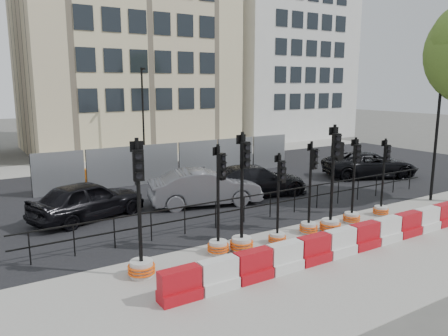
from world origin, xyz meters
TOP-DOWN VIEW (x-y plane):
  - ground at (0.00, 0.00)m, footprint 120.00×120.00m
  - sidewalk_near at (0.00, -3.00)m, footprint 40.00×6.00m
  - road at (0.00, 7.00)m, footprint 40.00×14.00m
  - sidewalk_far at (0.00, 16.00)m, footprint 40.00×4.00m
  - building_cream at (2.00, 21.99)m, footprint 15.00×10.06m
  - building_white at (17.00, 21.99)m, footprint 12.00×9.06m
  - kerb_railing at (0.00, 1.20)m, footprint 18.00×0.04m
  - heras_fencing at (-0.01, 9.80)m, footprint 14.33×1.72m
  - lamp_post_far at (0.50, 14.98)m, footprint 0.12×0.56m
  - lamp_post_near at (7.50, -0.52)m, footprint 0.12×0.56m
  - barrier_row at (-0.00, -2.80)m, footprint 12.55×0.50m
  - traffic_signal_a at (-6.04, -1.11)m, footprint 0.72×0.72m
  - traffic_signal_b at (-3.50, -0.81)m, footprint 0.65×0.65m
  - traffic_signal_c at (-2.81, -1.03)m, footprint 0.71×0.71m
  - traffic_signal_d at (-1.48, -1.09)m, footprint 0.57×0.57m
  - traffic_signal_e at (0.02, -0.90)m, footprint 0.62×0.62m
  - traffic_signal_f at (0.73, -1.21)m, footprint 0.73×0.73m
  - traffic_signal_g at (2.14, -0.87)m, footprint 0.62×0.62m
  - traffic_signal_h at (3.81, -0.83)m, footprint 0.59×0.59m
  - car_a at (-5.86, 4.68)m, footprint 4.26×5.35m
  - car_b at (-1.22, 4.02)m, footprint 3.93×5.42m
  - car_c at (1.46, 4.20)m, footprint 3.81×5.61m
  - car_d at (9.13, 4.17)m, footprint 5.94×6.68m

SIDE VIEW (x-z plane):
  - ground at x=0.00m, z-range 0.00..0.00m
  - sidewalk_near at x=0.00m, z-range 0.00..0.02m
  - sidewalk_far at x=0.00m, z-range 0.00..0.02m
  - road at x=0.00m, z-range 0.00..0.03m
  - barrier_row at x=0.00m, z-range -0.03..0.77m
  - traffic_signal_h at x=3.81m, z-range -0.88..2.11m
  - traffic_signal_g at x=2.14m, z-range -0.92..2.22m
  - traffic_signal_e at x=0.02m, z-range -0.92..2.23m
  - heras_fencing at x=-0.01m, z-range -0.32..1.68m
  - kerb_railing at x=0.00m, z-range 0.19..1.19m
  - traffic_signal_d at x=-1.48m, z-range -0.76..2.15m
  - car_d at x=9.13m, z-range 0.00..1.39m
  - car_c at x=1.46m, z-range 0.00..1.41m
  - car_a at x=-5.86m, z-range 0.00..1.48m
  - traffic_signal_c at x=-2.81m, z-range -1.07..2.56m
  - traffic_signal_a at x=-6.04m, z-range -1.08..2.60m
  - car_b at x=-1.22m, z-range 0.00..1.52m
  - traffic_signal_b at x=-3.50m, z-range -0.86..2.44m
  - traffic_signal_f at x=0.73m, z-range -0.96..2.72m
  - lamp_post_far at x=0.50m, z-range 0.22..6.22m
  - lamp_post_near at x=7.50m, z-range 0.22..6.22m
  - building_white at x=17.00m, z-range 0.00..16.00m
  - building_cream at x=2.00m, z-range 0.00..18.00m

